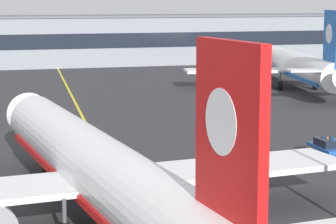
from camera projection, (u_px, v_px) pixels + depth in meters
The scene contains 6 objects.
taxiway_centreline at pixel (108, 167), 54.86m from camera, with size 0.30×180.00×0.01m, color yellow.
airliner_foreground at pixel (101, 172), 39.54m from camera, with size 32.34×41.50×11.65m.
airliner_background at pixel (295, 66), 102.13m from camera, with size 32.27×41.23×11.62m.
service_car_nearest at pixel (327, 149), 57.75m from camera, with size 2.13×4.27×1.79m.
safety_cone_by_nose_gear at pixel (79, 162), 55.34m from camera, with size 0.44×0.44×0.55m.
terminal_building at pixel (76, 40), 137.28m from camera, with size 121.55×12.40×9.77m.
Camera 1 is at (-10.11, -22.70, 13.06)m, focal length 74.98 mm.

